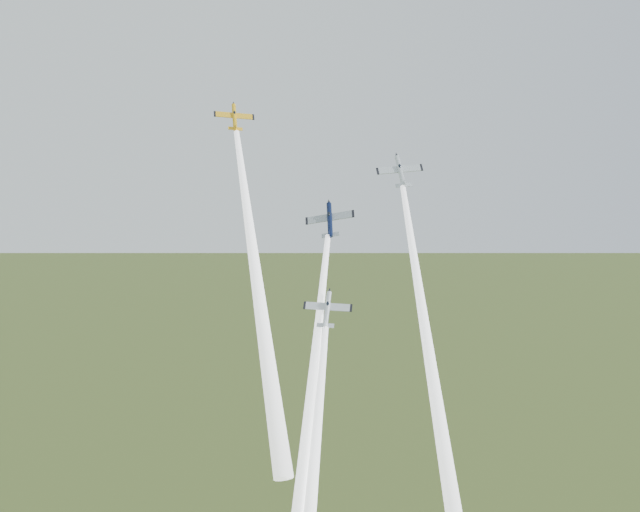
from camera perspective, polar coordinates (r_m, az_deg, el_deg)
The scene contains 7 objects.
plane_yellow at distance 142.02m, azimuth -6.10°, elevation 9.79°, with size 7.12×7.07×1.12m, color #EDAB14, non-canonical shape.
smoke_trail_yellow at distance 124.10m, azimuth -4.47°, elevation -2.10°, with size 2.83×2.83×59.69m, color white, non-canonical shape.
plane_navy at distance 138.26m, azimuth 0.69°, elevation 2.60°, with size 8.64×8.58×1.35m, color black, non-canonical shape.
smoke_trail_navy at distance 122.32m, azimuth -1.01°, elevation -13.27°, with size 2.83×2.83×72.52m, color white, non-canonical shape.
plane_silver_right at distance 142.80m, azimuth 5.74°, elevation 6.01°, with size 8.35×8.28×1.31m, color silver, non-canonical shape.
smoke_trail_silver_right at distance 125.09m, azimuth 8.03°, elevation -8.65°, with size 2.83×2.83×71.19m, color white, non-canonical shape.
plane_silver_low at distance 128.57m, azimuth 0.52°, elevation -3.81°, with size 7.91×7.85×1.24m, color silver, non-canonical shape.
Camera 1 is at (-23.90, -134.90, 106.55)m, focal length 45.00 mm.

